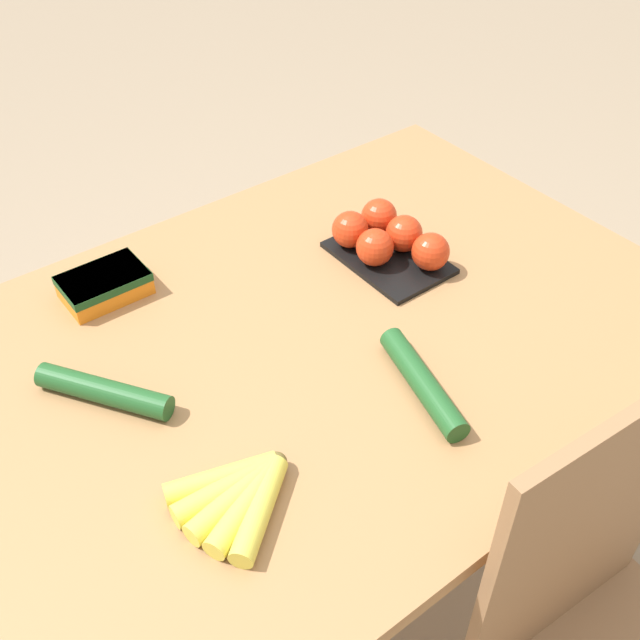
# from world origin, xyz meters

# --- Properties ---
(ground_plane) EXTENTS (12.00, 12.00, 0.00)m
(ground_plane) POSITION_xyz_m (0.00, 0.00, 0.00)
(ground_plane) COLOR gray
(dining_table) EXTENTS (1.33, 0.95, 0.77)m
(dining_table) POSITION_xyz_m (0.00, 0.00, 0.67)
(dining_table) COLOR #9E7044
(dining_table) RESTS_ON ground_plane
(banana_bunch) EXTENTS (0.18, 0.18, 0.04)m
(banana_bunch) POSITION_xyz_m (0.30, 0.21, 0.78)
(banana_bunch) COLOR brown
(banana_bunch) RESTS_ON dining_table
(tomato_pack) EXTENTS (0.16, 0.23, 0.08)m
(tomato_pack) POSITION_xyz_m (-0.24, -0.10, 0.81)
(tomato_pack) COLOR black
(tomato_pack) RESTS_ON dining_table
(carrot_bag) EXTENTS (0.15, 0.10, 0.05)m
(carrot_bag) POSITION_xyz_m (0.25, -0.32, 0.79)
(carrot_bag) COLOR orange
(carrot_bag) RESTS_ON dining_table
(cucumber_near) EXTENTS (0.10, 0.23, 0.04)m
(cucumber_near) POSITION_xyz_m (-0.05, 0.21, 0.79)
(cucumber_near) COLOR #1E5123
(cucumber_near) RESTS_ON dining_table
(cucumber_far) EXTENTS (0.16, 0.21, 0.04)m
(cucumber_far) POSITION_xyz_m (0.36, -0.08, 0.79)
(cucumber_far) COLOR #1E5123
(cucumber_far) RESTS_ON dining_table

